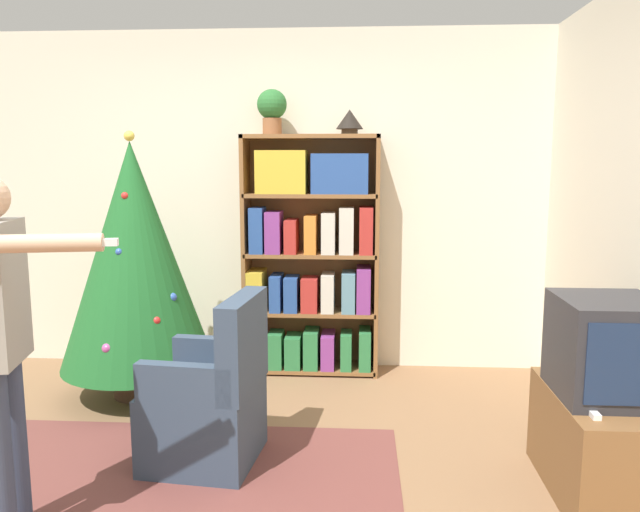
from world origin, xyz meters
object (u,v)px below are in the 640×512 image
(armchair, at_px, (211,404))
(table_lamp, at_px, (350,120))
(christmas_tree, at_px, (135,256))
(potted_plant, at_px, (272,108))
(television, at_px, (607,348))
(bookshelf, at_px, (312,256))

(armchair, xyz_separation_m, table_lamp, (0.71, 1.50, 1.59))
(christmas_tree, height_order, potted_plant, potted_plant)
(armchair, distance_m, potted_plant, 2.25)
(potted_plant, bearing_deg, table_lamp, -0.00)
(television, xyz_separation_m, table_lamp, (-1.26, 1.72, 1.17))
(bookshelf, distance_m, television, 2.30)
(bookshelf, xyz_separation_m, christmas_tree, (-1.16, -0.56, 0.07))
(bookshelf, height_order, table_lamp, table_lamp)
(potted_plant, bearing_deg, television, -43.25)
(television, distance_m, potted_plant, 2.80)
(armchair, bearing_deg, christmas_tree, -135.79)
(bookshelf, relative_size, armchair, 1.96)
(christmas_tree, xyz_separation_m, table_lamp, (1.44, 0.57, 0.93))
(armchair, height_order, potted_plant, potted_plant)
(television, distance_m, christmas_tree, 2.94)
(television, height_order, christmas_tree, christmas_tree)
(table_lamp, bearing_deg, potted_plant, 180.00)
(television, height_order, armchair, television)
(potted_plant, height_order, table_lamp, potted_plant)
(bookshelf, height_order, armchair, bookshelf)
(television, relative_size, armchair, 0.56)
(television, distance_m, armchair, 2.02)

